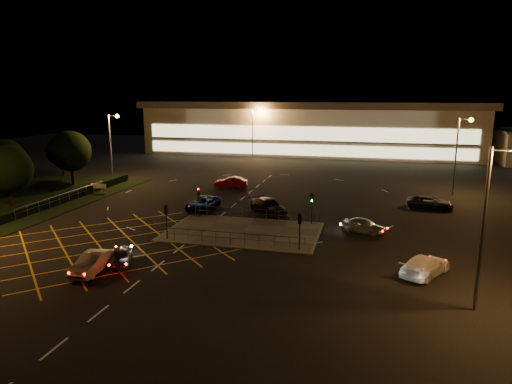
% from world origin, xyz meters
% --- Properties ---
extents(ground, '(180.00, 180.00, 0.00)m').
position_xyz_m(ground, '(0.00, 0.00, 0.00)').
color(ground, black).
rests_on(ground, ground).
extents(pedestrian_island, '(14.00, 9.00, 0.12)m').
position_xyz_m(pedestrian_island, '(2.00, -2.00, 0.06)').
color(pedestrian_island, '#4C4944').
rests_on(pedestrian_island, ground).
extents(grass_verge, '(18.00, 30.00, 0.08)m').
position_xyz_m(grass_verge, '(-28.00, 6.00, 0.04)').
color(grass_verge, black).
rests_on(grass_verge, ground).
extents(hedge, '(2.00, 26.00, 1.00)m').
position_xyz_m(hedge, '(-23.00, 6.00, 0.50)').
color(hedge, black).
rests_on(hedge, ground).
extents(supermarket, '(72.00, 26.50, 10.50)m').
position_xyz_m(supermarket, '(0.00, 61.95, 5.31)').
color(supermarket, beige).
rests_on(supermarket, ground).
extents(streetlight_se, '(1.78, 0.56, 10.03)m').
position_xyz_m(streetlight_se, '(20.44, -14.00, 6.56)').
color(streetlight_se, slate).
rests_on(streetlight_se, ground).
extents(streetlight_nw, '(1.78, 0.56, 10.03)m').
position_xyz_m(streetlight_nw, '(-23.56, 18.00, 6.56)').
color(streetlight_nw, slate).
rests_on(streetlight_nw, ground).
extents(streetlight_ne, '(1.78, 0.56, 10.03)m').
position_xyz_m(streetlight_ne, '(24.44, 20.00, 6.56)').
color(streetlight_ne, slate).
rests_on(streetlight_ne, ground).
extents(streetlight_far_left, '(1.78, 0.56, 10.03)m').
position_xyz_m(streetlight_far_left, '(-9.56, 48.00, 6.56)').
color(streetlight_far_left, slate).
rests_on(streetlight_far_left, ground).
extents(streetlight_far_right, '(1.78, 0.56, 10.03)m').
position_xyz_m(streetlight_far_right, '(30.44, 50.00, 6.56)').
color(streetlight_far_right, slate).
rests_on(streetlight_far_right, ground).
extents(signal_sw, '(0.28, 0.30, 3.15)m').
position_xyz_m(signal_sw, '(-4.00, -5.99, 2.37)').
color(signal_sw, black).
rests_on(signal_sw, pedestrian_island).
extents(signal_se, '(0.28, 0.30, 3.15)m').
position_xyz_m(signal_se, '(8.00, -5.99, 2.37)').
color(signal_se, black).
rests_on(signal_se, pedestrian_island).
extents(signal_nw, '(0.28, 0.30, 3.15)m').
position_xyz_m(signal_nw, '(-4.00, 1.99, 2.37)').
color(signal_nw, black).
rests_on(signal_nw, pedestrian_island).
extents(signal_ne, '(0.28, 0.30, 3.15)m').
position_xyz_m(signal_ne, '(8.00, 1.99, 2.37)').
color(signal_ne, black).
rests_on(signal_ne, pedestrian_island).
extents(tree_b, '(5.40, 5.40, 7.35)m').
position_xyz_m(tree_b, '(-32.00, 6.00, 4.64)').
color(tree_b, black).
rests_on(tree_b, ground).
extents(tree_c, '(5.76, 5.76, 7.84)m').
position_xyz_m(tree_c, '(-28.00, 14.00, 4.95)').
color(tree_c, black).
rests_on(tree_c, ground).
extents(tree_d, '(4.68, 4.68, 6.37)m').
position_xyz_m(tree_d, '(-34.00, 20.00, 4.02)').
color(tree_d, black).
rests_on(tree_d, ground).
extents(tree_e, '(5.40, 5.40, 7.35)m').
position_xyz_m(tree_e, '(-26.00, 0.00, 4.64)').
color(tree_e, black).
rests_on(tree_e, ground).
extents(car_near_silver, '(2.83, 3.95, 1.25)m').
position_xyz_m(car_near_silver, '(-4.99, -12.22, 0.63)').
color(car_near_silver, '#989A9E').
rests_on(car_near_silver, ground).
extents(car_queue_white, '(1.76, 4.47, 1.45)m').
position_xyz_m(car_queue_white, '(-6.10, -14.30, 0.72)').
color(car_queue_white, '#B8B8B8').
rests_on(car_queue_white, ground).
extents(car_left_blue, '(2.91, 5.54, 1.49)m').
position_xyz_m(car_left_blue, '(-4.78, 5.20, 0.74)').
color(car_left_blue, '#0B1145').
rests_on(car_left_blue, ground).
extents(car_far_dkgrey, '(5.41, 5.34, 1.57)m').
position_xyz_m(car_far_dkgrey, '(2.78, 5.57, 0.78)').
color(car_far_dkgrey, black).
rests_on(car_far_dkgrey, ground).
extents(car_right_silver, '(4.56, 3.18, 1.44)m').
position_xyz_m(car_right_silver, '(13.13, 0.51, 0.72)').
color(car_right_silver, '#B7B9BF').
rests_on(car_right_silver, ground).
extents(car_circ_red, '(4.84, 2.22, 1.54)m').
position_xyz_m(car_circ_red, '(-5.34, 17.83, 0.77)').
color(car_circ_red, '#9D110B').
rests_on(car_circ_red, ground).
extents(car_east_grey, '(5.22, 2.58, 1.42)m').
position_xyz_m(car_east_grey, '(20.33, 11.96, 0.71)').
color(car_east_grey, black).
rests_on(car_east_grey, ground).
extents(car_approach_white, '(4.34, 5.35, 1.46)m').
position_xyz_m(car_approach_white, '(17.65, -8.94, 0.73)').
color(car_approach_white, '#BCBCBC').
rests_on(car_approach_white, ground).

